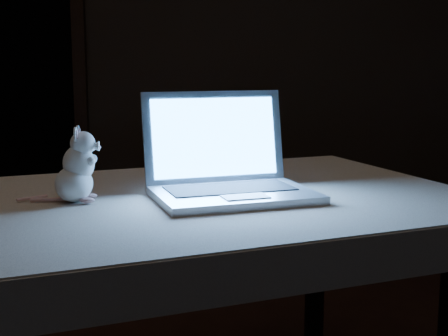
# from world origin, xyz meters

# --- Properties ---
(back_wall) EXTENTS (4.50, 0.04, 2.60)m
(back_wall) POSITION_xyz_m (0.00, 2.50, 1.30)
(back_wall) COLOR black
(back_wall) RESTS_ON ground
(doorway) EXTENTS (1.06, 0.36, 2.13)m
(doorway) POSITION_xyz_m (-1.10, 2.50, 1.06)
(doorway) COLOR black
(doorway) RESTS_ON back_wall
(table) EXTENTS (1.61, 1.36, 0.73)m
(table) POSITION_xyz_m (0.26, 0.05, 0.37)
(table) COLOR black
(table) RESTS_ON floor
(tablecloth) EXTENTS (1.66, 1.28, 0.10)m
(tablecloth) POSITION_xyz_m (0.19, -0.01, 0.69)
(tablecloth) COLOR beige
(tablecloth) RESTS_ON table
(laptop) EXTENTS (0.50, 0.47, 0.27)m
(laptop) POSITION_xyz_m (0.38, 0.02, 0.88)
(laptop) COLOR silver
(laptop) RESTS_ON tablecloth
(plush_mouse) EXTENTS (0.16, 0.16, 0.19)m
(plush_mouse) POSITION_xyz_m (-0.03, -0.03, 0.84)
(plush_mouse) COLOR white
(plush_mouse) RESTS_ON tablecloth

